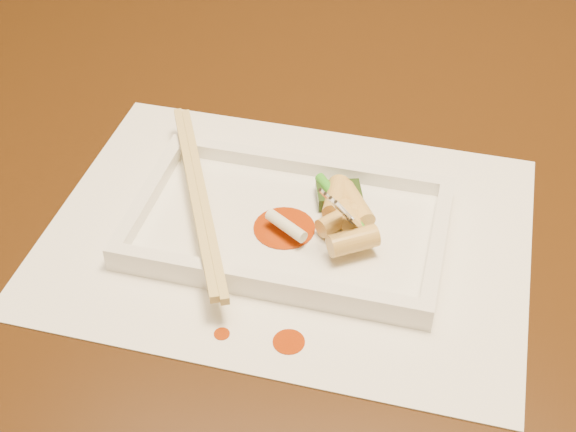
% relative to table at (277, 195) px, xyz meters
% --- Properties ---
extents(table, '(1.40, 0.90, 0.75)m').
position_rel_table_xyz_m(table, '(0.00, 0.00, 0.00)').
color(table, black).
rests_on(table, ground).
extents(placemat, '(0.40, 0.30, 0.00)m').
position_rel_table_xyz_m(placemat, '(0.05, -0.16, 0.10)').
color(placemat, white).
rests_on(placemat, table).
extents(sauce_splatter_a, '(0.02, 0.02, 0.00)m').
position_rel_table_xyz_m(sauce_splatter_a, '(0.08, -0.27, 0.10)').
color(sauce_splatter_a, '#9A2D04').
rests_on(sauce_splatter_a, placemat).
extents(sauce_splatter_b, '(0.01, 0.01, 0.00)m').
position_rel_table_xyz_m(sauce_splatter_b, '(0.03, -0.28, 0.10)').
color(sauce_splatter_b, '#9A2D04').
rests_on(sauce_splatter_b, placemat).
extents(plate_base, '(0.26, 0.16, 0.01)m').
position_rel_table_xyz_m(plate_base, '(0.05, -0.16, 0.11)').
color(plate_base, white).
rests_on(plate_base, placemat).
extents(plate_rim_far, '(0.26, 0.01, 0.01)m').
position_rel_table_xyz_m(plate_rim_far, '(0.05, -0.09, 0.12)').
color(plate_rim_far, white).
rests_on(plate_rim_far, plate_base).
extents(plate_rim_near, '(0.26, 0.01, 0.01)m').
position_rel_table_xyz_m(plate_rim_near, '(0.05, -0.23, 0.12)').
color(plate_rim_near, white).
rests_on(plate_rim_near, plate_base).
extents(plate_rim_left, '(0.01, 0.14, 0.01)m').
position_rel_table_xyz_m(plate_rim_left, '(-0.07, -0.16, 0.12)').
color(plate_rim_left, white).
rests_on(plate_rim_left, plate_base).
extents(plate_rim_right, '(0.01, 0.14, 0.01)m').
position_rel_table_xyz_m(plate_rim_right, '(0.18, -0.16, 0.12)').
color(plate_rim_right, white).
rests_on(plate_rim_right, plate_base).
extents(veg_piece, '(0.04, 0.04, 0.01)m').
position_rel_table_xyz_m(veg_piece, '(0.09, -0.12, 0.12)').
color(veg_piece, black).
rests_on(veg_piece, plate_base).
extents(scallion_white, '(0.04, 0.03, 0.01)m').
position_rel_table_xyz_m(scallion_white, '(0.05, -0.17, 0.12)').
color(scallion_white, '#EAEACC').
rests_on(scallion_white, plate_base).
extents(scallion_green, '(0.06, 0.07, 0.01)m').
position_rel_table_xyz_m(scallion_green, '(0.09, -0.14, 0.12)').
color(scallion_green, '#299317').
rests_on(scallion_green, plate_base).
extents(chopstick_a, '(0.12, 0.22, 0.01)m').
position_rel_table_xyz_m(chopstick_a, '(-0.03, -0.16, 0.13)').
color(chopstick_a, tan).
rests_on(chopstick_a, plate_rim_near).
extents(chopstick_b, '(0.12, 0.22, 0.01)m').
position_rel_table_xyz_m(chopstick_b, '(-0.02, -0.16, 0.13)').
color(chopstick_b, tan).
rests_on(chopstick_b, plate_rim_near).
extents(fork, '(0.09, 0.10, 0.14)m').
position_rel_table_xyz_m(fork, '(0.12, -0.14, 0.18)').
color(fork, silver).
rests_on(fork, plate_base).
extents(sauce_blob_0, '(0.05, 0.05, 0.00)m').
position_rel_table_xyz_m(sauce_blob_0, '(0.05, -0.17, 0.11)').
color(sauce_blob_0, '#9A2D04').
rests_on(sauce_blob_0, plate_base).
extents(rice_cake_0, '(0.04, 0.04, 0.02)m').
position_rel_table_xyz_m(rice_cake_0, '(0.10, -0.15, 0.12)').
color(rice_cake_0, '#DDC067').
rests_on(rice_cake_0, plate_base).
extents(rice_cake_1, '(0.03, 0.04, 0.02)m').
position_rel_table_xyz_m(rice_cake_1, '(0.10, -0.16, 0.12)').
color(rice_cake_1, '#DDC067').
rests_on(rice_cake_1, plate_base).
extents(rice_cake_2, '(0.04, 0.04, 0.02)m').
position_rel_table_xyz_m(rice_cake_2, '(0.11, -0.18, 0.13)').
color(rice_cake_2, '#DDC067').
rests_on(rice_cake_2, plate_base).
extents(rice_cake_3, '(0.02, 0.04, 0.02)m').
position_rel_table_xyz_m(rice_cake_3, '(0.09, -0.13, 0.12)').
color(rice_cake_3, '#DDC067').
rests_on(rice_cake_3, plate_base).
extents(rice_cake_4, '(0.04, 0.05, 0.02)m').
position_rel_table_xyz_m(rice_cake_4, '(0.10, -0.13, 0.12)').
color(rice_cake_4, '#DDC067').
rests_on(rice_cake_4, plate_base).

